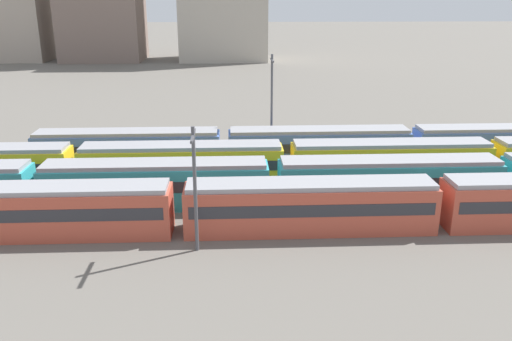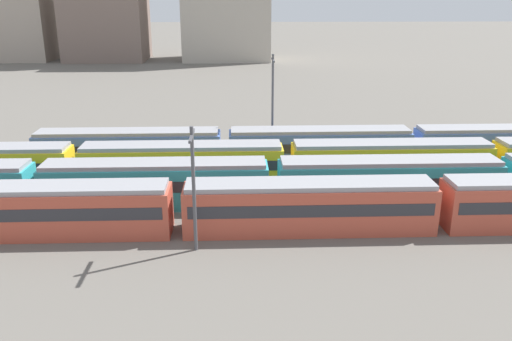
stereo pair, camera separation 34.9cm
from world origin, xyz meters
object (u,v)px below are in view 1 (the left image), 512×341
object	(u,v)px
train_track_0	(439,203)
catenary_pole_1	(272,101)
train_track_2	(390,161)
train_track_3	(319,146)
train_track_1	(273,182)
catenary_pole_0	(195,183)

from	to	relation	value
train_track_0	catenary_pole_1	bearing A→B (deg)	119.83
catenary_pole_1	train_track_2	bearing A→B (deg)	-39.62
train_track_0	train_track_3	xyz separation A→B (m)	(-6.33, 15.60, -0.00)
train_track_3	catenary_pole_1	world-z (taller)	catenary_pole_1
train_track_0	train_track_2	xyz separation A→B (m)	(-0.58, 10.40, 0.00)
train_track_2	catenary_pole_1	size ratio (longest dim) A/B	8.78
train_track_2	train_track_0	bearing A→B (deg)	-86.80
train_track_0	train_track_1	world-z (taller)	same
train_track_1	catenary_pole_0	distance (m)	10.28
train_track_1	train_track_2	distance (m)	12.26
train_track_3	catenary_pole_0	xyz separation A→B (m)	(-11.09, -18.42, 2.88)
train_track_3	catenary_pole_1	distance (m)	6.85
train_track_0	catenary_pole_1	distance (m)	22.13
train_track_0	catenary_pole_1	world-z (taller)	catenary_pole_1
train_track_3	train_track_1	bearing A→B (deg)	-117.23
catenary_pole_0	train_track_0	bearing A→B (deg)	9.19
catenary_pole_1	train_track_1	bearing A→B (deg)	-93.57
train_track_3	train_track_2	bearing A→B (deg)	-42.14
train_track_1	train_track_3	bearing A→B (deg)	62.77
train_track_0	catenary_pole_0	bearing A→B (deg)	-170.81
train_track_0	train_track_1	size ratio (longest dim) A/B	1.00
train_track_0	train_track_3	world-z (taller)	same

